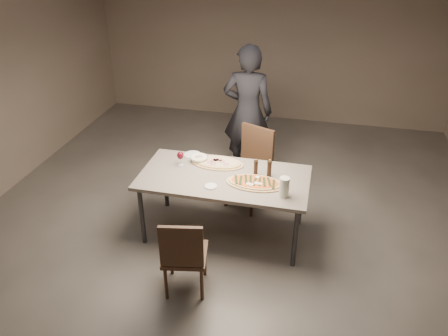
% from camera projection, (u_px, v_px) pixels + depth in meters
% --- Properties ---
extents(room, '(7.00, 7.00, 7.00)m').
position_uv_depth(room, '(224.00, 120.00, 4.32)').
color(room, '#5E5851').
rests_on(room, ground).
extents(dining_table, '(1.80, 0.90, 0.75)m').
position_uv_depth(dining_table, '(224.00, 181.00, 4.67)').
color(dining_table, gray).
rests_on(dining_table, ground).
extents(zucchini_pizza, '(0.60, 0.33, 0.05)m').
position_uv_depth(zucchini_pizza, '(255.00, 183.00, 4.50)').
color(zucchini_pizza, tan).
rests_on(zucchini_pizza, dining_table).
extents(ham_pizza, '(0.59, 0.33, 0.04)m').
position_uv_depth(ham_pizza, '(217.00, 163.00, 4.87)').
color(ham_pizza, tan).
rests_on(ham_pizza, dining_table).
extents(bread_basket, '(0.19, 0.19, 0.07)m').
position_uv_depth(bread_basket, '(199.00, 158.00, 4.90)').
color(bread_basket, '#F4E5C5').
rests_on(bread_basket, dining_table).
extents(oil_dish, '(0.12, 0.12, 0.01)m').
position_uv_depth(oil_dish, '(211.00, 186.00, 4.45)').
color(oil_dish, white).
rests_on(oil_dish, dining_table).
extents(pepper_mill_left, '(0.05, 0.05, 0.19)m').
position_uv_depth(pepper_mill_left, '(256.00, 168.00, 4.62)').
color(pepper_mill_left, black).
rests_on(pepper_mill_left, dining_table).
extents(pepper_mill_right, '(0.05, 0.05, 0.21)m').
position_uv_depth(pepper_mill_right, '(269.00, 168.00, 4.59)').
color(pepper_mill_right, black).
rests_on(pepper_mill_right, dining_table).
extents(carafe, '(0.10, 0.10, 0.21)m').
position_uv_depth(carafe, '(284.00, 187.00, 4.26)').
color(carafe, silver).
rests_on(carafe, dining_table).
extents(wine_glass, '(0.07, 0.07, 0.17)m').
position_uv_depth(wine_glass, '(180.00, 156.00, 4.80)').
color(wine_glass, silver).
rests_on(wine_glass, dining_table).
extents(side_plate, '(0.19, 0.19, 0.01)m').
position_uv_depth(side_plate, '(193.00, 155.00, 5.06)').
color(side_plate, white).
rests_on(side_plate, dining_table).
extents(chair_near, '(0.48, 0.48, 0.86)m').
position_uv_depth(chair_near, '(184.00, 253.00, 3.97)').
color(chair_near, '#3F291A').
rests_on(chair_near, ground).
extents(chair_far, '(0.61, 0.61, 0.98)m').
position_uv_depth(chair_far, '(252.00, 162.00, 5.32)').
color(chair_far, '#3F291A').
rests_on(chair_far, ground).
extents(diner, '(0.68, 0.46, 1.81)m').
position_uv_depth(diner, '(248.00, 112.00, 5.80)').
color(diner, black).
rests_on(diner, ground).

